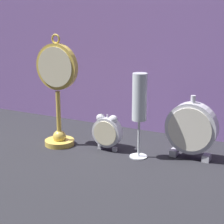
{
  "coord_description": "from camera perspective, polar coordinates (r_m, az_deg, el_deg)",
  "views": [
    {
      "loc": [
        0.48,
        -0.85,
        0.41
      ],
      "look_at": [
        0.0,
        0.08,
        0.12
      ],
      "focal_mm": 60.0,
      "sensor_mm": 36.0,
      "label": 1
    }
  ],
  "objects": [
    {
      "name": "ground_plane",
      "position": [
        1.06,
        -1.99,
        -7.46
      ],
      "size": [
        4.0,
        4.0,
        0.0
      ],
      "primitive_type": "plane",
      "color": "#232328"
    },
    {
      "name": "fabric_backdrop_drape",
      "position": [
        1.28,
        5.11,
        10.23
      ],
      "size": [
        1.41,
        0.01,
        0.6
      ],
      "primitive_type": "cube",
      "color": "#8460A8",
      "rests_on": "ground_plane"
    },
    {
      "name": "pocket_watch_on_stand",
      "position": [
        1.15,
        -8.29,
        2.86
      ],
      "size": [
        0.14,
        0.09,
        0.34
      ],
      "color": "gold",
      "rests_on": "ground_plane"
    },
    {
      "name": "alarm_clock_twin_bell",
      "position": [
        1.12,
        -0.73,
        -2.85
      ],
      "size": [
        0.09,
        0.03,
        0.11
      ],
      "color": "silver",
      "rests_on": "ground_plane"
    },
    {
      "name": "mantel_clock_silver",
      "position": [
        1.07,
        12.0,
        -2.48
      ],
      "size": [
        0.15,
        0.04,
        0.18
      ],
      "color": "silver",
      "rests_on": "ground_plane"
    },
    {
      "name": "champagne_flute",
      "position": [
        1.04,
        4.2,
        1.4
      ],
      "size": [
        0.05,
        0.05,
        0.24
      ],
      "color": "silver",
      "rests_on": "ground_plane"
    }
  ]
}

